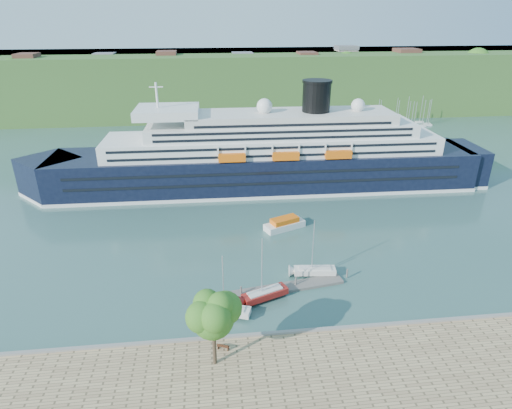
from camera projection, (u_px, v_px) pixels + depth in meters
name	position (u px, v px, depth m)	size (l,w,h in m)	color
ground	(259.00, 340.00, 55.63)	(400.00, 400.00, 0.00)	#2C4F46
far_hillside	(218.00, 82.00, 182.12)	(400.00, 50.00, 24.00)	#335120
quay_coping	(259.00, 334.00, 54.98)	(220.00, 0.50, 0.30)	slate
cruise_ship	(264.00, 136.00, 99.45)	(112.77, 16.42, 25.32)	black
park_bench	(223.00, 346.00, 52.57)	(1.54, 0.63, 0.99)	#4C2915
promenade_tree	(213.00, 327.00, 48.48)	(6.51, 6.51, 10.78)	#26631A
floating_pontoon	(282.00, 288.00, 65.76)	(19.63, 2.40, 0.44)	#655F5A
sailboat_white_near	(227.00, 288.00, 58.29)	(7.10, 1.97, 9.18)	silver
sailboat_red	(265.00, 271.00, 61.41)	(7.71, 2.14, 9.96)	maroon
sailboat_white_far	(316.00, 250.00, 67.31)	(7.36, 2.05, 9.51)	silver
tender_launch	(285.00, 223.00, 83.98)	(8.27, 2.83, 2.28)	orange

